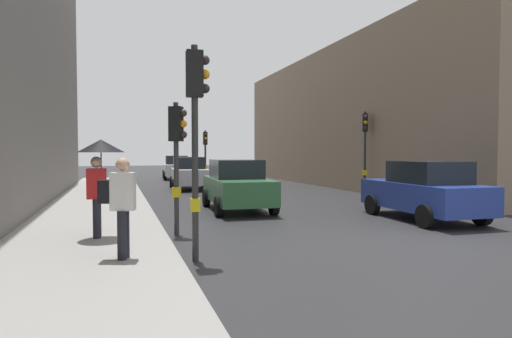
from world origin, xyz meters
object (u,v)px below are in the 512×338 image
Objects in this scene: traffic_light_near_right at (177,144)px; traffic_light_mid_street at (365,138)px; pedestrian_with_umbrella at (100,161)px; traffic_light_far_median at (205,147)px; car_white_compact at (177,167)px; car_silver_hatchback at (189,173)px; traffic_light_near_left at (196,113)px; pedestrian_with_black_backpack at (120,202)px; car_green_estate at (237,185)px; car_blue_van at (424,191)px.

traffic_light_mid_street is (9.77, 7.33, 0.49)m from traffic_light_near_right.
traffic_light_far_median is at bearing 71.99° from pedestrian_with_umbrella.
car_white_compact is 1.00× the size of car_silver_hatchback.
car_white_compact is (2.88, 25.11, -1.86)m from traffic_light_near_left.
pedestrian_with_black_backpack reaches higher than car_silver_hatchback.
traffic_light_near_right is 1.51× the size of pedestrian_with_umbrella.
pedestrian_with_black_backpack is at bearing -79.05° from pedestrian_with_umbrella.
pedestrian_with_umbrella is (-5.88, -18.10, -0.54)m from traffic_light_far_median.
traffic_light_far_median is 0.87× the size of traffic_light_near_left.
car_white_compact and car_silver_hatchback have the same top height.
car_green_estate is at bearing -154.66° from traffic_light_mid_street.
car_white_compact and car_green_estate have the same top height.
pedestrian_with_black_backpack is at bearing -116.34° from traffic_light_near_right.
pedestrian_with_umbrella is (-1.75, -0.59, -0.39)m from traffic_light_near_right.
pedestrian_with_umbrella is 1.21× the size of pedestrian_with_black_backpack.
traffic_light_near_left reaches higher than traffic_light_near_right.
traffic_light_near_left is 2.07m from pedestrian_with_black_backpack.
pedestrian_with_black_backpack is at bearing -99.53° from car_white_compact.
car_silver_hatchback is 16.26m from pedestrian_with_black_backpack.
car_white_compact is at bearing 83.46° from traffic_light_near_left.
car_white_compact is at bearing 104.22° from traffic_light_far_median.
traffic_light_near_right reaches higher than car_green_estate.
car_green_estate is 0.99× the size of car_silver_hatchback.
traffic_light_near_right reaches higher than pedestrian_with_black_backpack.
car_blue_van is 1.00× the size of car_green_estate.
traffic_light_near_right is at bearing 90.03° from traffic_light_near_left.
traffic_light_near_right is at bearing -103.28° from traffic_light_far_median.
car_white_compact is at bearing 82.69° from traffic_light_near_right.
traffic_light_near_right is 12.23m from traffic_light_mid_street.
traffic_light_near_left is at bearing -134.34° from traffic_light_mid_street.
traffic_light_mid_street is (5.64, -10.17, 0.33)m from traffic_light_far_median.
traffic_light_near_right is 0.75× the size of car_white_compact.
pedestrian_with_umbrella is at bearing -101.37° from car_white_compact.
traffic_light_far_median reaches higher than car_green_estate.
car_silver_hatchback is at bearing 110.89° from car_blue_van.
traffic_light_mid_street is 7.82m from car_blue_van.
traffic_light_near_right reaches higher than car_blue_van.
car_green_estate is (2.58, 6.59, -1.86)m from traffic_light_near_left.
car_blue_van is 9.16m from pedestrian_with_umbrella.
traffic_light_mid_street reaches higher than traffic_light_far_median.
traffic_light_far_median is 1.07× the size of traffic_light_near_right.
pedestrian_with_umbrella is at bearing -175.44° from car_blue_van.
car_silver_hatchback is (-0.51, -9.32, 0.00)m from car_white_compact.
pedestrian_with_black_backpack is (-5.47, -20.22, -1.22)m from traffic_light_far_median.
traffic_light_near_right is 4.89m from car_green_estate.
car_silver_hatchback is at bearing 79.77° from traffic_light_near_right.
car_green_estate is 9.20m from car_silver_hatchback.
car_white_compact is at bearing 101.27° from car_blue_van.
car_green_estate is (-4.74, 3.80, 0.00)m from car_blue_van.
traffic_light_far_median is 5.31m from car_white_compact.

